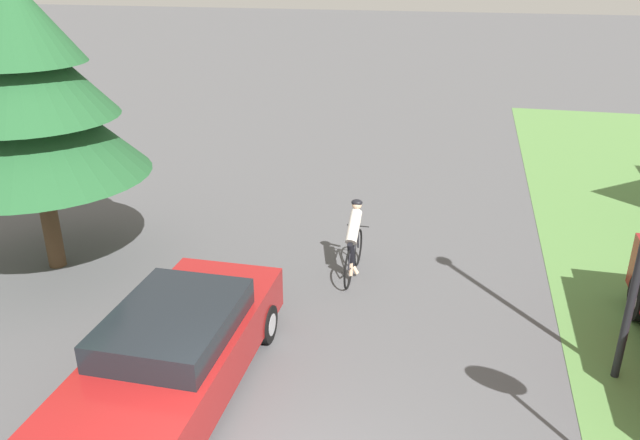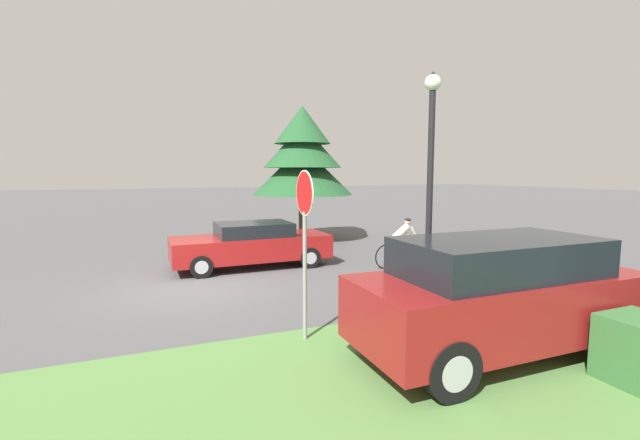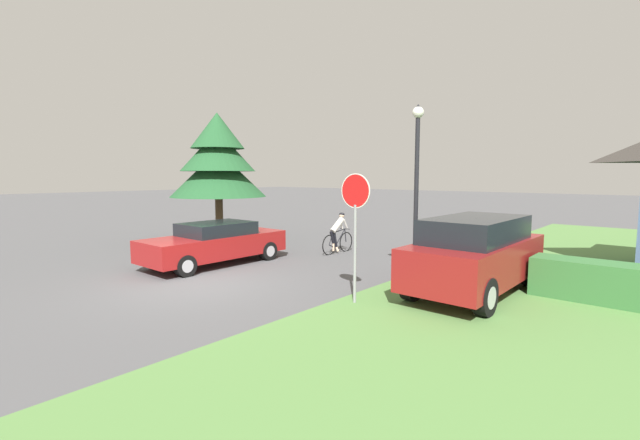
# 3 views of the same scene
# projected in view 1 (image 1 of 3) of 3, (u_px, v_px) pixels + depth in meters

# --- Properties ---
(sedan_left_lane) EXTENTS (1.91, 4.72, 1.36)m
(sedan_left_lane) POSITION_uv_depth(u_px,v_px,m) (174.00, 354.00, 8.71)
(sedan_left_lane) COLOR maroon
(sedan_left_lane) RESTS_ON ground
(cyclist) EXTENTS (0.44, 1.76, 1.52)m
(cyclist) POSITION_uv_depth(u_px,v_px,m) (354.00, 242.00, 12.07)
(cyclist) COLOR black
(cyclist) RESTS_ON ground
(conifer_tall_near) EXTENTS (4.16, 4.16, 5.61)m
(conifer_tall_near) POSITION_uv_depth(u_px,v_px,m) (27.00, 93.00, 11.35)
(conifer_tall_near) COLOR #4C3823
(conifer_tall_near) RESTS_ON ground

